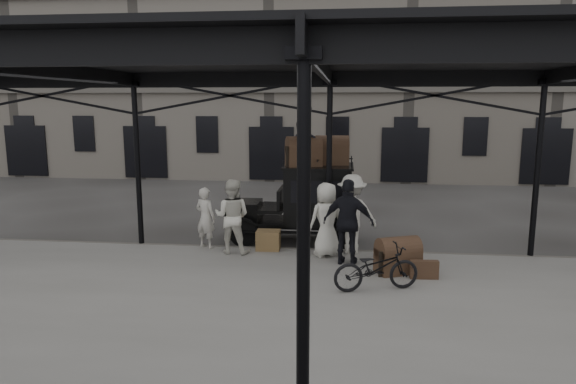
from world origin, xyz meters
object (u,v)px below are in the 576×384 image
(porter_official, at_px, (348,222))
(steamer_trunk_platform, at_px, (398,258))
(porter_left, at_px, (206,218))
(steamer_trunk_roof_near, at_px, (304,154))
(taxi, at_px, (307,200))
(bicycle, at_px, (376,268))

(porter_official, height_order, steamer_trunk_platform, porter_official)
(porter_left, xyz_separation_m, porter_official, (3.66, -0.97, 0.21))
(steamer_trunk_roof_near, relative_size, steamer_trunk_platform, 0.99)
(taxi, bearing_deg, porter_official, -64.41)
(taxi, xyz_separation_m, porter_official, (1.14, -2.38, -0.05))
(taxi, height_order, porter_left, taxi)
(taxi, xyz_separation_m, steamer_trunk_roof_near, (-0.08, -0.25, 1.31))
(steamer_trunk_platform, bearing_deg, taxi, 105.51)
(taxi, distance_m, porter_left, 2.90)
(porter_left, distance_m, steamer_trunk_roof_near, 3.13)
(steamer_trunk_platform, bearing_deg, porter_official, 133.63)
(bicycle, bearing_deg, steamer_trunk_platform, -42.49)
(taxi, distance_m, steamer_trunk_roof_near, 1.34)
(taxi, relative_size, steamer_trunk_platform, 3.95)
(steamer_trunk_roof_near, height_order, steamer_trunk_platform, steamer_trunk_roof_near)
(porter_left, distance_m, porter_official, 3.79)
(bicycle, bearing_deg, porter_official, 1.76)
(porter_official, bearing_deg, steamer_trunk_platform, 166.65)
(taxi, distance_m, steamer_trunk_platform, 3.72)
(bicycle, bearing_deg, taxi, 5.76)
(porter_left, bearing_deg, porter_official, -171.88)
(steamer_trunk_platform, bearing_deg, steamer_trunk_roof_near, 109.04)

